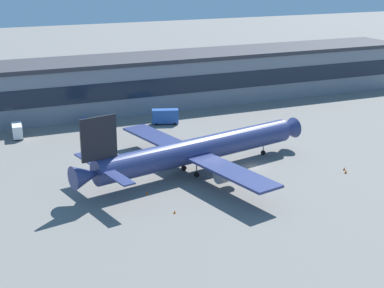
{
  "coord_description": "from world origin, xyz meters",
  "views": [
    {
      "loc": [
        -58.3,
        -101.2,
        43.29
      ],
      "look_at": [
        -12.03,
        6.09,
        5.0
      ],
      "focal_mm": 52.63,
      "sensor_mm": 36.0,
      "label": 1
    }
  ],
  "objects_px": {
    "baggage_tug": "(88,122)",
    "traffic_cone_3": "(344,169)",
    "stair_truck": "(17,130)",
    "airliner": "(196,150)",
    "traffic_cone_0": "(175,212)",
    "traffic_cone_2": "(147,193)",
    "catering_truck": "(166,116)",
    "traffic_cone_1": "(346,172)"
  },
  "relations": [
    {
      "from": "traffic_cone_2",
      "to": "traffic_cone_3",
      "type": "height_order",
      "value": "traffic_cone_3"
    },
    {
      "from": "traffic_cone_1",
      "to": "traffic_cone_3",
      "type": "height_order",
      "value": "traffic_cone_1"
    },
    {
      "from": "stair_truck",
      "to": "traffic_cone_0",
      "type": "bearing_deg",
      "value": -70.84
    },
    {
      "from": "traffic_cone_2",
      "to": "traffic_cone_3",
      "type": "xyz_separation_m",
      "value": [
        43.57,
        -4.42,
        0.01
      ]
    },
    {
      "from": "baggage_tug",
      "to": "traffic_cone_2",
      "type": "height_order",
      "value": "baggage_tug"
    },
    {
      "from": "traffic_cone_0",
      "to": "traffic_cone_2",
      "type": "bearing_deg",
      "value": 99.7
    },
    {
      "from": "traffic_cone_0",
      "to": "traffic_cone_2",
      "type": "distance_m",
      "value": 10.35
    },
    {
      "from": "airliner",
      "to": "baggage_tug",
      "type": "distance_m",
      "value": 46.59
    },
    {
      "from": "traffic_cone_0",
      "to": "airliner",
      "type": "bearing_deg",
      "value": 55.81
    },
    {
      "from": "catering_truck",
      "to": "traffic_cone_1",
      "type": "distance_m",
      "value": 55.25
    },
    {
      "from": "traffic_cone_1",
      "to": "traffic_cone_0",
      "type": "bearing_deg",
      "value": -174.25
    },
    {
      "from": "baggage_tug",
      "to": "airliner",
      "type": "bearing_deg",
      "value": -73.95
    },
    {
      "from": "stair_truck",
      "to": "traffic_cone_3",
      "type": "bearing_deg",
      "value": -40.15
    },
    {
      "from": "airliner",
      "to": "baggage_tug",
      "type": "relative_size",
      "value": 14.19
    },
    {
      "from": "airliner",
      "to": "traffic_cone_2",
      "type": "bearing_deg",
      "value": -152.18
    },
    {
      "from": "baggage_tug",
      "to": "traffic_cone_2",
      "type": "bearing_deg",
      "value": -90.76
    },
    {
      "from": "baggage_tug",
      "to": "stair_truck",
      "type": "distance_m",
      "value": 19.53
    },
    {
      "from": "traffic_cone_2",
      "to": "traffic_cone_3",
      "type": "relative_size",
      "value": 0.98
    },
    {
      "from": "traffic_cone_2",
      "to": "baggage_tug",
      "type": "bearing_deg",
      "value": 89.24
    },
    {
      "from": "catering_truck",
      "to": "traffic_cone_1",
      "type": "xyz_separation_m",
      "value": [
        21.82,
        -50.72,
        -1.92
      ]
    },
    {
      "from": "catering_truck",
      "to": "stair_truck",
      "type": "bearing_deg",
      "value": 175.25
    },
    {
      "from": "traffic_cone_3",
      "to": "baggage_tug",
      "type": "bearing_deg",
      "value": 127.36
    },
    {
      "from": "airliner",
      "to": "traffic_cone_1",
      "type": "relative_size",
      "value": 77.15
    },
    {
      "from": "stair_truck",
      "to": "traffic_cone_1",
      "type": "xyz_separation_m",
      "value": [
        61.13,
        -53.99,
        -1.61
      ]
    },
    {
      "from": "stair_truck",
      "to": "traffic_cone_0",
      "type": "xyz_separation_m",
      "value": [
        20.19,
        -58.11,
        -1.68
      ]
    },
    {
      "from": "airliner",
      "to": "traffic_cone_2",
      "type": "xyz_separation_m",
      "value": [
        -13.52,
        -7.14,
        -4.67
      ]
    },
    {
      "from": "traffic_cone_0",
      "to": "traffic_cone_1",
      "type": "relative_size",
      "value": 0.8
    },
    {
      "from": "traffic_cone_1",
      "to": "airliner",
      "type": "bearing_deg",
      "value": 155.63
    },
    {
      "from": "airliner",
      "to": "traffic_cone_0",
      "type": "distance_m",
      "value": 21.48
    },
    {
      "from": "stair_truck",
      "to": "catering_truck",
      "type": "bearing_deg",
      "value": -4.75
    },
    {
      "from": "airliner",
      "to": "baggage_tug",
      "type": "xyz_separation_m",
      "value": [
        -12.84,
        44.62,
        -3.9
      ]
    },
    {
      "from": "traffic_cone_1",
      "to": "traffic_cone_3",
      "type": "distance_m",
      "value": 1.88
    },
    {
      "from": "stair_truck",
      "to": "catering_truck",
      "type": "xyz_separation_m",
      "value": [
        39.31,
        -3.27,
        0.31
      ]
    },
    {
      "from": "baggage_tug",
      "to": "stair_truck",
      "type": "bearing_deg",
      "value": -168.64
    },
    {
      "from": "traffic_cone_1",
      "to": "traffic_cone_3",
      "type": "relative_size",
      "value": 1.16
    },
    {
      "from": "baggage_tug",
      "to": "catering_truck",
      "type": "relative_size",
      "value": 0.52
    },
    {
      "from": "catering_truck",
      "to": "traffic_cone_0",
      "type": "height_order",
      "value": "catering_truck"
    },
    {
      "from": "traffic_cone_2",
      "to": "traffic_cone_0",
      "type": "bearing_deg",
      "value": -80.3
    },
    {
      "from": "baggage_tug",
      "to": "traffic_cone_3",
      "type": "bearing_deg",
      "value": -52.64
    },
    {
      "from": "catering_truck",
      "to": "traffic_cone_3",
      "type": "height_order",
      "value": "catering_truck"
    },
    {
      "from": "traffic_cone_3",
      "to": "stair_truck",
      "type": "bearing_deg",
      "value": 139.85
    },
    {
      "from": "baggage_tug",
      "to": "traffic_cone_3",
      "type": "xyz_separation_m",
      "value": [
        42.88,
        -56.17,
        -0.77
      ]
    }
  ]
}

